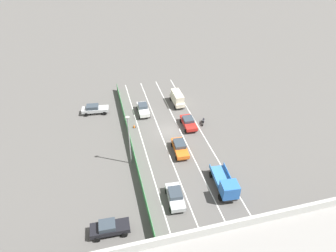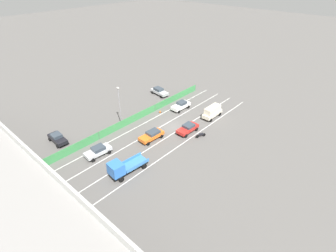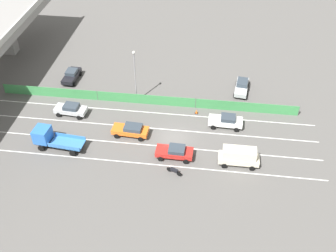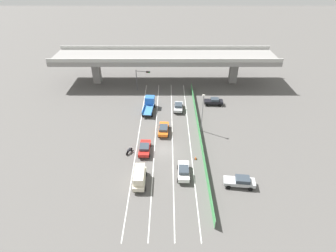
{
  "view_description": "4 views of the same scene",
  "coord_description": "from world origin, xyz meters",
  "px_view_note": "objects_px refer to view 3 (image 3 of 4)",
  "views": [
    {
      "loc": [
        10.05,
        37.89,
        28.3
      ],
      "look_at": [
        0.51,
        0.67,
        1.5
      ],
      "focal_mm": 31.83,
      "sensor_mm": 36.0,
      "label": 1
    },
    {
      "loc": [
        -27.14,
        31.43,
        26.05
      ],
      "look_at": [
        -0.32,
        1.62,
        1.02
      ],
      "focal_mm": 27.98,
      "sensor_mm": 36.0,
      "label": 2
    },
    {
      "loc": [
        -36.86,
        -3.96,
        33.35
      ],
      "look_at": [
        0.46,
        0.85,
        1.57
      ],
      "focal_mm": 42.34,
      "sensor_mm": 36.0,
      "label": 3
    },
    {
      "loc": [
        0.8,
        -37.25,
        29.48
      ],
      "look_at": [
        0.94,
        4.07,
        2.48
      ],
      "focal_mm": 28.67,
      "sensor_mm": 36.0,
      "label": 4
    }
  ],
  "objects_px": {
    "car_van_cream": "(239,156)",
    "car_taxi_orange": "(131,130)",
    "car_sedan_silver": "(71,109)",
    "car_sedan_white": "(226,121)",
    "street_lamp": "(135,72)",
    "parked_sedan_dark": "(72,75)",
    "car_sedan_red": "(175,152)",
    "traffic_cone": "(197,112)",
    "parked_wagon_silver": "(242,86)",
    "motorcycle": "(174,171)",
    "flatbed_truck_blue": "(50,138)"
  },
  "relations": [
    {
      "from": "car_sedan_white",
      "to": "parked_wagon_silver",
      "type": "xyz_separation_m",
      "value": [
        8.27,
        -2.14,
        -0.03
      ]
    },
    {
      "from": "car_sedan_red",
      "to": "traffic_cone",
      "type": "height_order",
      "value": "car_sedan_red"
    },
    {
      "from": "car_sedan_silver",
      "to": "car_sedan_red",
      "type": "distance_m",
      "value": 16.1
    },
    {
      "from": "car_sedan_red",
      "to": "car_sedan_white",
      "type": "height_order",
      "value": "car_sedan_white"
    },
    {
      "from": "car_sedan_red",
      "to": "car_taxi_orange",
      "type": "height_order",
      "value": "car_taxi_orange"
    },
    {
      "from": "motorcycle",
      "to": "street_lamp",
      "type": "relative_size",
      "value": 0.23
    },
    {
      "from": "car_sedan_silver",
      "to": "car_taxi_orange",
      "type": "distance_m",
      "value": 9.39
    },
    {
      "from": "parked_wagon_silver",
      "to": "parked_sedan_dark",
      "type": "relative_size",
      "value": 1.11
    },
    {
      "from": "car_van_cream",
      "to": "car_sedan_silver",
      "type": "distance_m",
      "value": 23.21
    },
    {
      "from": "car_taxi_orange",
      "to": "parked_wagon_silver",
      "type": "xyz_separation_m",
      "value": [
        11.55,
        -13.98,
        0.01
      ]
    },
    {
      "from": "flatbed_truck_blue",
      "to": "car_taxi_orange",
      "type": "bearing_deg",
      "value": -70.59
    },
    {
      "from": "flatbed_truck_blue",
      "to": "parked_wagon_silver",
      "type": "distance_m",
      "value": 27.56
    },
    {
      "from": "car_sedan_silver",
      "to": "car_sedan_red",
      "type": "bearing_deg",
      "value": -113.3
    },
    {
      "from": "car_sedan_silver",
      "to": "street_lamp",
      "type": "distance_m",
      "value": 9.91
    },
    {
      "from": "car_sedan_silver",
      "to": "car_sedan_white",
      "type": "xyz_separation_m",
      "value": [
        0.11,
        -20.68,
        0.05
      ]
    },
    {
      "from": "car_taxi_orange",
      "to": "parked_wagon_silver",
      "type": "distance_m",
      "value": 18.13
    },
    {
      "from": "car_taxi_orange",
      "to": "motorcycle",
      "type": "xyz_separation_m",
      "value": [
        -5.91,
        -6.17,
        -0.42
      ]
    },
    {
      "from": "car_sedan_white",
      "to": "traffic_cone",
      "type": "xyz_separation_m",
      "value": [
        2.27,
        3.94,
        -0.66
      ]
    },
    {
      "from": "parked_wagon_silver",
      "to": "street_lamp",
      "type": "distance_m",
      "value": 15.75
    },
    {
      "from": "car_van_cream",
      "to": "car_taxi_orange",
      "type": "xyz_separation_m",
      "value": [
        3.41,
        13.41,
        -0.42
      ]
    },
    {
      "from": "car_sedan_silver",
      "to": "car_van_cream",
      "type": "bearing_deg",
      "value": -106.46
    },
    {
      "from": "car_van_cream",
      "to": "parked_sedan_dark",
      "type": "bearing_deg",
      "value": 59.36
    },
    {
      "from": "traffic_cone",
      "to": "parked_sedan_dark",
      "type": "bearing_deg",
      "value": 73.48
    },
    {
      "from": "motorcycle",
      "to": "car_sedan_red",
      "type": "bearing_deg",
      "value": 4.89
    },
    {
      "from": "car_taxi_orange",
      "to": "parked_wagon_silver",
      "type": "height_order",
      "value": "parked_wagon_silver"
    },
    {
      "from": "motorcycle",
      "to": "traffic_cone",
      "type": "bearing_deg",
      "value": -8.57
    },
    {
      "from": "parked_sedan_dark",
      "to": "car_taxi_orange",
      "type": "bearing_deg",
      "value": -134.73
    },
    {
      "from": "car_van_cream",
      "to": "car_taxi_orange",
      "type": "relative_size",
      "value": 1.01
    },
    {
      "from": "car_sedan_silver",
      "to": "car_sedan_white",
      "type": "height_order",
      "value": "car_sedan_white"
    },
    {
      "from": "car_sedan_red",
      "to": "parked_sedan_dark",
      "type": "relative_size",
      "value": 1.03
    },
    {
      "from": "car_van_cream",
      "to": "parked_sedan_dark",
      "type": "relative_size",
      "value": 1.08
    },
    {
      "from": "car_sedan_white",
      "to": "street_lamp",
      "type": "xyz_separation_m",
      "value": [
        4.02,
        12.54,
        3.8
      ]
    },
    {
      "from": "parked_sedan_dark",
      "to": "flatbed_truck_blue",
      "type": "bearing_deg",
      "value": -171.75
    },
    {
      "from": "flatbed_truck_blue",
      "to": "street_lamp",
      "type": "distance_m",
      "value": 14.01
    },
    {
      "from": "street_lamp",
      "to": "parked_sedan_dark",
      "type": "bearing_deg",
      "value": 69.62
    },
    {
      "from": "motorcycle",
      "to": "parked_wagon_silver",
      "type": "bearing_deg",
      "value": -24.1
    },
    {
      "from": "flatbed_truck_blue",
      "to": "car_van_cream",
      "type": "bearing_deg",
      "value": -90.37
    },
    {
      "from": "car_sedan_red",
      "to": "parked_sedan_dark",
      "type": "xyz_separation_m",
      "value": [
        14.47,
        17.3,
        0.01
      ]
    },
    {
      "from": "car_van_cream",
      "to": "car_sedan_red",
      "type": "bearing_deg",
      "value": 88.42
    },
    {
      "from": "car_sedan_silver",
      "to": "car_sedan_white",
      "type": "distance_m",
      "value": 20.69
    },
    {
      "from": "car_sedan_silver",
      "to": "parked_sedan_dark",
      "type": "height_order",
      "value": "parked_sedan_dark"
    },
    {
      "from": "car_taxi_orange",
      "to": "street_lamp",
      "type": "height_order",
      "value": "street_lamp"
    },
    {
      "from": "parked_wagon_silver",
      "to": "traffic_cone",
      "type": "relative_size",
      "value": 8.31
    },
    {
      "from": "parked_wagon_silver",
      "to": "traffic_cone",
      "type": "xyz_separation_m",
      "value": [
        -6.0,
        6.08,
        -0.62
      ]
    },
    {
      "from": "car_sedan_silver",
      "to": "car_taxi_orange",
      "type": "relative_size",
      "value": 0.94
    },
    {
      "from": "motorcycle",
      "to": "traffic_cone",
      "type": "distance_m",
      "value": 11.58
    },
    {
      "from": "car_van_cream",
      "to": "car_sedan_silver",
      "type": "xyz_separation_m",
      "value": [
        6.57,
        22.25,
        -0.42
      ]
    },
    {
      "from": "car_sedan_white",
      "to": "parked_wagon_silver",
      "type": "bearing_deg",
      "value": -14.49
    },
    {
      "from": "car_sedan_red",
      "to": "street_lamp",
      "type": "height_order",
      "value": "street_lamp"
    },
    {
      "from": "car_sedan_white",
      "to": "motorcycle",
      "type": "bearing_deg",
      "value": 148.3
    }
  ]
}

